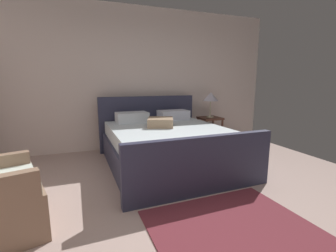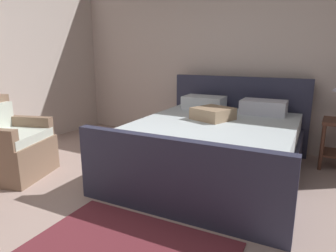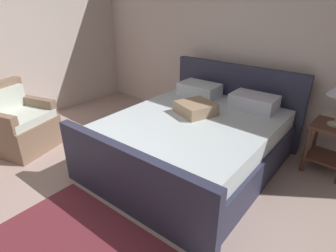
% 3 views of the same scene
% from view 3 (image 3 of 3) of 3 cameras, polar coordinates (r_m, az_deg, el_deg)
% --- Properties ---
extents(ground_plane, '(5.61, 5.61, 0.02)m').
position_cam_3_polar(ground_plane, '(2.85, -17.58, -19.15)').
color(ground_plane, '#B5998F').
extents(wall_back, '(5.73, 0.12, 2.79)m').
position_cam_3_polar(wall_back, '(4.26, 15.14, 17.23)').
color(wall_back, beige).
rests_on(wall_back, ground).
extents(bed, '(2.03, 2.35, 1.06)m').
position_cam_3_polar(bed, '(3.42, 5.58, -2.62)').
color(bed, '#2E3047').
rests_on(bed, ground).
extents(nightstand_right, '(0.44, 0.44, 0.60)m').
position_cam_3_polar(nightstand_right, '(3.74, 30.36, -2.59)').
color(nightstand_right, brown).
rests_on(nightstand_right, ground).
extents(armchair, '(0.91, 0.91, 0.90)m').
position_cam_3_polar(armchair, '(4.26, -28.39, 0.23)').
color(armchair, '#8B6B55').
rests_on(armchair, ground).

